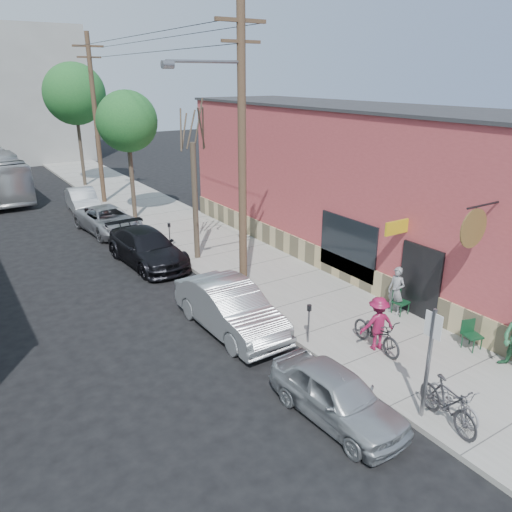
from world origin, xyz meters
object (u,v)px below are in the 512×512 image
utility_pole_near (241,150)px  tree_bare (195,202)px  parking_meter_far (169,232)px  car_2 (147,248)px  sign_post (429,354)px  tree_leafy_mid (127,122)px  car_1 (230,308)px  patio_chair_b (473,335)px  parked_bike_b (454,400)px  cyclist (378,323)px  car_0 (337,395)px  car_4 (83,201)px  parked_bike_a (448,403)px  patio_chair_a (401,302)px  parking_meter_near (309,317)px  patron_grey (396,291)px  car_3 (108,220)px  tree_leafy_far (74,94)px

utility_pole_near → tree_bare: utility_pole_near is taller
parking_meter_far → car_2: bearing=-148.6°
sign_post → tree_leafy_mid: bearing=88.8°
tree_leafy_mid → car_1: size_ratio=1.45×
tree_leafy_mid → car_1: (-2.00, -14.31, -4.64)m
tree_leafy_mid → sign_post: bearing=-91.2°
parking_meter_far → car_1: 8.23m
parking_meter_far → patio_chair_b: parking_meter_far is taller
patio_chair_b → parked_bike_b: size_ratio=0.56×
cyclist → car_2: 11.14m
parked_bike_b → car_0: (-2.27, 1.57, 0.07)m
car_1 → car_4: (0.00, 17.67, -0.10)m
tree_leafy_mid → parked_bike_a: (-0.22, -21.17, -4.72)m
tree_leafy_mid → patio_chair_b: 20.25m
car_0 → patio_chair_a: bearing=24.8°
tree_leafy_mid → car_4: tree_leafy_mid is taller
parking_meter_near → patron_grey: (3.71, -0.02, -0.01)m
tree_leafy_mid → parked_bike_a: 21.69m
car_1 → cyclist: bearing=-51.7°
parked_bike_a → car_4: (-1.78, 24.54, -0.01)m
utility_pole_near → car_2: size_ratio=1.97×
parking_meter_far → tree_leafy_mid: bearing=84.9°
cyclist → parking_meter_near: bearing=-26.8°
car_2 → utility_pole_near: bearing=-77.2°
patio_chair_b → parked_bike_b: patio_chair_b is taller
parked_bike_b → car_0: bearing=154.7°
car_1 → car_4: bearing=88.9°
parked_bike_a → car_3: (-1.78, 19.52, -0.04)m
car_2 → parked_bike_b: bearing=-85.0°
utility_pole_near → car_1: utility_pole_near is taller
patio_chair_a → car_0: size_ratio=0.23×
tree_leafy_far → patio_chair_b: 30.72m
parking_meter_near → tree_leafy_far: 27.62m
utility_pole_near → patio_chair_b: utility_pole_near is taller
utility_pole_near → patio_chair_a: 7.40m
tree_bare → patio_chair_b: bearing=-74.1°
car_3 → car_0: bearing=-95.7°
sign_post → tree_leafy_far: tree_leafy_far is taller
sign_post → car_2: bearing=96.5°
utility_pole_near → car_4: size_ratio=2.38×
car_4 → tree_bare: bearing=-75.0°
car_3 → patio_chair_a: bearing=-76.1°
sign_post → utility_pole_near: (0.04, 8.26, 3.58)m
patron_grey → cyclist: bearing=-64.8°
tree_bare → tree_leafy_mid: size_ratio=0.73×
sign_post → parking_meter_far: bearing=90.4°
tree_bare → car_2: (-2.00, 0.82, -1.92)m
tree_leafy_far → parked_bike_b: bearing=-89.7°
car_3 → patio_chair_b: bearing=-78.9°
parking_meter_far → car_1: (-1.45, -8.10, -0.19)m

